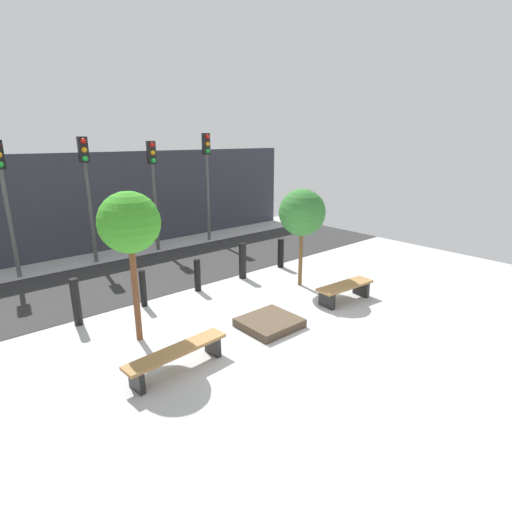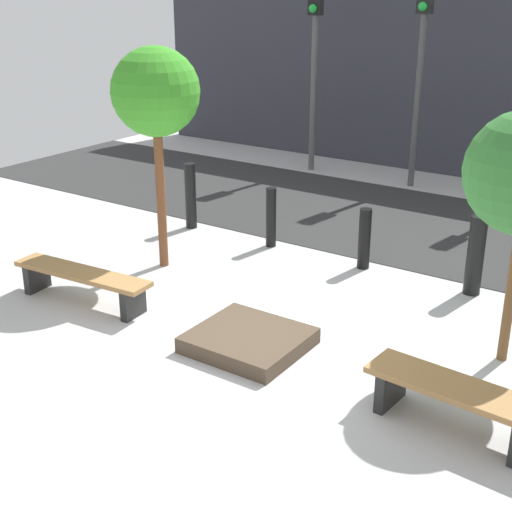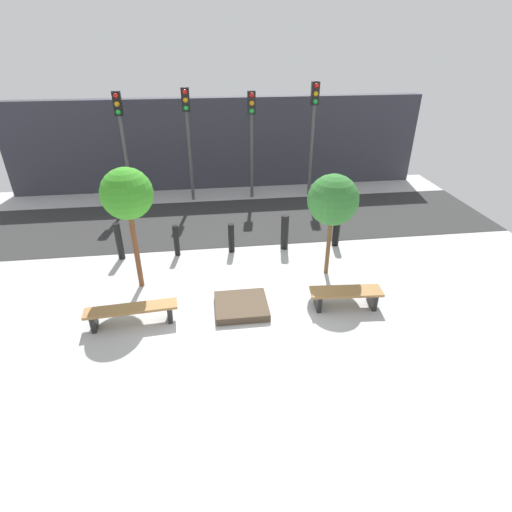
% 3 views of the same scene
% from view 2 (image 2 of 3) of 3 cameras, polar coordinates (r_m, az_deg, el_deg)
% --- Properties ---
extents(ground_plane, '(18.00, 18.00, 0.00)m').
position_cam_2_polar(ground_plane, '(8.03, -0.40, -7.21)').
color(ground_plane, '#B6B6B6').
extents(road_strip, '(18.00, 3.86, 0.01)m').
position_cam_2_polar(road_strip, '(12.12, 13.10, 2.34)').
color(road_strip, '#2E2E2E').
rests_on(road_strip, ground).
extents(building_facade, '(16.20, 0.50, 3.50)m').
position_cam_2_polar(building_facade, '(15.13, 18.98, 12.31)').
color(building_facade, '#33333D').
rests_on(building_facade, ground).
extents(bench_left, '(1.99, 0.53, 0.43)m').
position_cam_2_polar(bench_left, '(9.18, -13.74, -1.84)').
color(bench_left, black).
rests_on(bench_left, ground).
extents(bench_right, '(1.67, 0.59, 0.45)m').
position_cam_2_polar(bench_right, '(6.76, 15.64, -10.87)').
color(bench_right, black).
rests_on(bench_right, ground).
extents(planter_bed, '(1.20, 1.11, 0.18)m').
position_cam_2_polar(planter_bed, '(7.95, -0.59, -6.77)').
color(planter_bed, '#4C3D2E').
rests_on(planter_bed, ground).
extents(tree_behind_left_bench, '(1.18, 1.18, 3.04)m').
position_cam_2_polar(tree_behind_left_bench, '(9.66, -8.03, 12.72)').
color(tree_behind_left_bench, brown).
rests_on(tree_behind_left_bench, ground).
extents(bollard_far_left, '(0.18, 0.18, 1.08)m').
position_cam_2_polar(bollard_far_left, '(11.65, -5.26, 4.81)').
color(bollard_far_left, black).
rests_on(bollard_far_left, ground).
extents(bollard_left, '(0.15, 0.15, 0.92)m').
position_cam_2_polar(bollard_left, '(10.78, 1.21, 3.10)').
color(bollard_left, black).
rests_on(bollard_left, ground).
extents(bollard_center, '(0.17, 0.17, 0.87)m').
position_cam_2_polar(bollard_center, '(10.07, 8.67, 1.37)').
color(bollard_center, black).
rests_on(bollard_center, ground).
extents(bollard_right, '(0.22, 0.22, 1.06)m').
position_cam_2_polar(bollard_right, '(9.53, 17.15, 0.04)').
color(bollard_right, black).
rests_on(bollard_right, ground).
extents(traffic_light_west, '(0.28, 0.27, 3.93)m').
position_cam_2_polar(traffic_light_west, '(15.00, 4.70, 16.93)').
color(traffic_light_west, '#515151').
rests_on(traffic_light_west, ground).
extents(traffic_light_mid_west, '(0.28, 0.27, 4.01)m').
position_cam_2_polar(traffic_light_mid_west, '(14.01, 13.12, 16.39)').
color(traffic_light_mid_west, '#494949').
rests_on(traffic_light_mid_west, ground).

